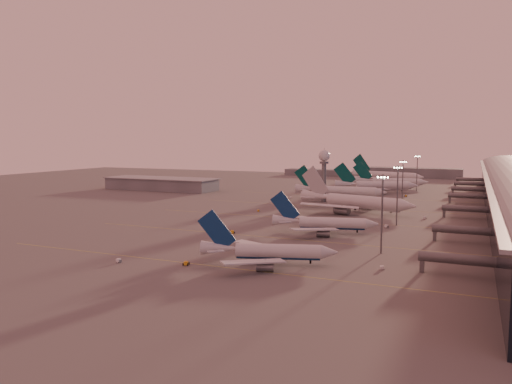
% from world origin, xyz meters
% --- Properties ---
extents(ground, '(700.00, 700.00, 0.00)m').
position_xyz_m(ground, '(0.00, 0.00, 0.00)').
color(ground, '#514E4E').
rests_on(ground, ground).
extents(taxiway_markings, '(180.00, 185.25, 0.02)m').
position_xyz_m(taxiway_markings, '(30.00, 56.00, 0.01)').
color(taxiway_markings, gold).
rests_on(taxiway_markings, ground).
extents(hangar, '(82.00, 27.00, 8.50)m').
position_xyz_m(hangar, '(-120.00, 140.00, 4.32)').
color(hangar, slate).
rests_on(hangar, ground).
extents(radar_tower, '(6.40, 6.40, 31.10)m').
position_xyz_m(radar_tower, '(5.00, 120.00, 20.95)').
color(radar_tower, '#5B5D63').
rests_on(radar_tower, ground).
extents(mast_a, '(3.60, 0.56, 25.00)m').
position_xyz_m(mast_a, '(58.00, 0.00, 13.74)').
color(mast_a, '#5B5D63').
rests_on(mast_a, ground).
extents(mast_b, '(3.60, 0.56, 25.00)m').
position_xyz_m(mast_b, '(55.00, 55.00, 13.74)').
color(mast_b, '#5B5D63').
rests_on(mast_b, ground).
extents(mast_c, '(3.60, 0.56, 25.00)m').
position_xyz_m(mast_c, '(50.00, 110.00, 13.74)').
color(mast_c, '#5B5D63').
rests_on(mast_c, ground).
extents(mast_d, '(3.60, 0.56, 25.00)m').
position_xyz_m(mast_d, '(48.00, 200.00, 13.74)').
color(mast_d, '#5B5D63').
rests_on(mast_d, ground).
extents(distant_horizon, '(165.00, 37.50, 9.00)m').
position_xyz_m(distant_horizon, '(2.62, 325.14, 3.89)').
color(distant_horizon, slate).
rests_on(distant_horizon, ground).
extents(narrowbody_near, '(39.12, 30.74, 15.77)m').
position_xyz_m(narrowbody_near, '(30.73, -26.97, 3.19)').
color(narrowbody_near, silver).
rests_on(narrowbody_near, ground).
extents(narrowbody_mid, '(40.51, 31.94, 16.10)m').
position_xyz_m(narrowbody_mid, '(32.31, 25.98, 3.26)').
color(narrowbody_mid, silver).
rests_on(narrowbody_mid, ground).
extents(widebody_white, '(61.16, 48.32, 22.11)m').
position_xyz_m(widebody_white, '(30.99, 86.37, 3.83)').
color(widebody_white, silver).
rests_on(widebody_white, ground).
extents(greentail_a, '(55.76, 44.91, 20.24)m').
position_xyz_m(greentail_a, '(10.87, 135.58, 3.58)').
color(greentail_a, silver).
rests_on(greentail_a, ground).
extents(greentail_b, '(54.05, 42.95, 20.36)m').
position_xyz_m(greentail_b, '(24.16, 180.97, 3.60)').
color(greentail_b, silver).
rests_on(greentail_b, ground).
extents(greentail_c, '(53.67, 42.99, 19.64)m').
position_xyz_m(greentail_c, '(28.41, 216.04, 3.47)').
color(greentail_c, silver).
rests_on(greentail_c, ground).
extents(greentail_d, '(62.08, 49.36, 23.32)m').
position_xyz_m(greentail_d, '(17.60, 267.10, 4.12)').
color(greentail_d, silver).
rests_on(greentail_d, ground).
extents(gsv_truck_a, '(6.06, 2.62, 2.38)m').
position_xyz_m(gsv_truck_a, '(-9.61, -42.70, 1.21)').
color(gsv_truck_a, white).
rests_on(gsv_truck_a, ground).
extents(gsv_tug_near, '(2.95, 4.06, 1.05)m').
position_xyz_m(gsv_tug_near, '(9.62, -37.44, 0.54)').
color(gsv_tug_near, gold).
rests_on(gsv_tug_near, ground).
extents(gsv_catering_a, '(5.01, 3.42, 3.77)m').
position_xyz_m(gsv_catering_a, '(61.81, -19.47, 1.88)').
color(gsv_catering_a, white).
rests_on(gsv_catering_a, ground).
extents(gsv_tug_mid, '(4.14, 4.42, 1.09)m').
position_xyz_m(gsv_tug_mid, '(0.19, 11.13, 0.56)').
color(gsv_tug_mid, gold).
rests_on(gsv_tug_mid, ground).
extents(gsv_truck_b, '(6.65, 4.47, 2.53)m').
position_xyz_m(gsv_truck_b, '(52.61, 47.02, 1.29)').
color(gsv_truck_b, white).
rests_on(gsv_truck_b, ground).
extents(gsv_truck_c, '(5.12, 2.74, 1.96)m').
position_xyz_m(gsv_truck_c, '(-13.13, 68.17, 1.00)').
color(gsv_truck_c, gold).
rests_on(gsv_truck_c, ground).
extents(gsv_catering_b, '(5.91, 3.46, 4.55)m').
position_xyz_m(gsv_catering_b, '(64.54, 77.49, 2.27)').
color(gsv_catering_b, white).
rests_on(gsv_catering_b, ground).
extents(gsv_truck_d, '(3.63, 5.59, 2.13)m').
position_xyz_m(gsv_truck_d, '(-18.07, 128.29, 1.08)').
color(gsv_truck_d, white).
rests_on(gsv_truck_d, ground).
extents(gsv_tug_hangar, '(3.72, 2.44, 1.01)m').
position_xyz_m(gsv_tug_hangar, '(45.33, 164.60, 0.52)').
color(gsv_tug_hangar, gold).
rests_on(gsv_tug_hangar, ground).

